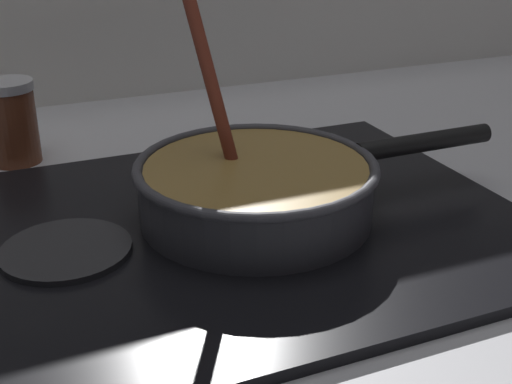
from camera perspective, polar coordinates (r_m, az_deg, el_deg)
The scene contains 5 objects.
hob_plate at distance 0.72m, azimuth -0.00°, elevation -2.57°, with size 0.56×0.48×0.01m, color black.
burner_ring at distance 0.72m, azimuth -0.00°, elevation -1.86°, with size 0.17×0.17×0.01m, color #592D0C.
spare_burner at distance 0.68m, azimuth -15.78°, elevation -4.73°, with size 0.13×0.13×0.01m, color #262628.
cooking_pan at distance 0.71m, azimuth 0.16°, elevation 0.46°, with size 0.42×0.26×0.28m.
condiment_jar at distance 0.94m, azimuth -20.01°, elevation 5.61°, with size 0.07×0.07×0.11m.
Camera 1 is at (-0.19, -0.36, 0.33)m, focal length 47.25 mm.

